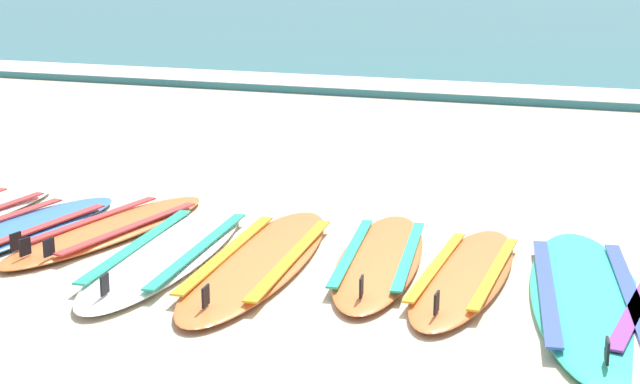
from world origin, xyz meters
name	(u,v)px	position (x,y,z in m)	size (l,w,h in m)	color
ground_plane	(312,288)	(0.00, 0.00, 0.00)	(80.00, 80.00, 0.00)	#C1B599
sea	(638,2)	(0.00, 37.36, 0.05)	(80.00, 60.00, 0.10)	teal
wave_foam_strip	(528,95)	(0.00, 8.00, 0.06)	(80.00, 1.29, 0.11)	white
surfboard_1	(4,234)	(-2.29, 0.16, 0.04)	(0.73, 2.24, 0.18)	#3875CC
surfboard_2	(110,229)	(-1.70, 0.52, 0.04)	(0.75, 2.06, 0.18)	orange
surfboard_3	(169,251)	(-1.06, 0.22, 0.04)	(0.86, 2.36, 0.18)	white
surfboard_4	(259,260)	(-0.45, 0.26, 0.04)	(0.83, 2.36, 0.18)	orange
surfboard_5	(380,258)	(0.23, 0.56, 0.04)	(0.83, 2.04, 0.18)	orange
surfboard_6	(465,274)	(0.79, 0.45, 0.04)	(0.51, 1.93, 0.18)	orange
surfboard_7	(587,296)	(1.50, 0.33, 0.04)	(1.05, 2.53, 0.18)	#2DB793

